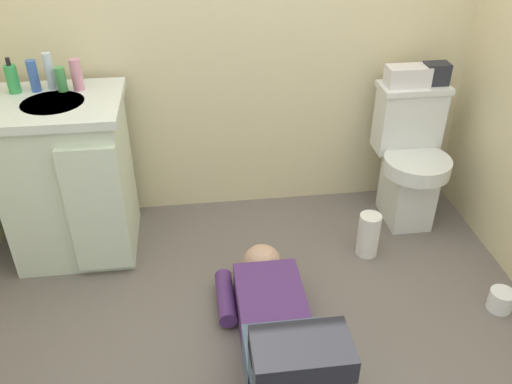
% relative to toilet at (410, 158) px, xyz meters
% --- Properties ---
extents(ground_plane, '(3.05, 3.10, 0.04)m').
position_rel_toilet_xyz_m(ground_plane, '(-0.93, -0.80, -0.39)').
color(ground_plane, '#696058').
extents(toilet, '(0.36, 0.46, 0.75)m').
position_rel_toilet_xyz_m(toilet, '(0.00, 0.00, 0.00)').
color(toilet, silver).
rests_on(toilet, ground_plane).
extents(vanity_cabinet, '(0.60, 0.53, 0.82)m').
position_rel_toilet_xyz_m(vanity_cabinet, '(-1.76, -0.06, 0.05)').
color(vanity_cabinet, silver).
rests_on(vanity_cabinet, ground_plane).
extents(faucet, '(0.02, 0.02, 0.10)m').
position_rel_toilet_xyz_m(faucet, '(-1.77, 0.08, 0.50)').
color(faucet, silver).
rests_on(faucet, vanity_cabinet).
extents(person_plumber, '(0.39, 1.06, 0.52)m').
position_rel_toilet_xyz_m(person_plumber, '(-0.87, -0.96, -0.19)').
color(person_plumber, '#512D6B').
rests_on(person_plumber, ground_plane).
extents(tissue_box, '(0.22, 0.11, 0.10)m').
position_rel_toilet_xyz_m(tissue_box, '(-0.05, 0.09, 0.43)').
color(tissue_box, silver).
rests_on(tissue_box, toilet).
extents(toiletry_bag, '(0.12, 0.09, 0.11)m').
position_rel_toilet_xyz_m(toiletry_bag, '(0.11, 0.09, 0.44)').
color(toiletry_bag, '#26262D').
rests_on(toiletry_bag, toilet).
extents(soap_dispenser, '(0.06, 0.06, 0.17)m').
position_rel_toilet_xyz_m(soap_dispenser, '(-1.96, 0.06, 0.52)').
color(soap_dispenser, green).
rests_on(soap_dispenser, vanity_cabinet).
extents(bottle_blue, '(0.05, 0.05, 0.15)m').
position_rel_toilet_xyz_m(bottle_blue, '(-1.86, 0.07, 0.53)').
color(bottle_blue, '#3F66BA').
rests_on(bottle_blue, vanity_cabinet).
extents(bottle_clear, '(0.04, 0.04, 0.17)m').
position_rel_toilet_xyz_m(bottle_clear, '(-1.79, 0.09, 0.54)').
color(bottle_clear, silver).
rests_on(bottle_clear, vanity_cabinet).
extents(bottle_green, '(0.05, 0.05, 0.11)m').
position_rel_toilet_xyz_m(bottle_green, '(-1.74, 0.06, 0.51)').
color(bottle_green, '#47A154').
rests_on(bottle_green, vanity_cabinet).
extents(bottle_pink, '(0.05, 0.05, 0.15)m').
position_rel_toilet_xyz_m(bottle_pink, '(-1.67, 0.06, 0.53)').
color(bottle_pink, pink).
rests_on(bottle_pink, vanity_cabinet).
extents(paper_towel_roll, '(0.11, 0.11, 0.24)m').
position_rel_toilet_xyz_m(paper_towel_roll, '(-0.30, -0.32, -0.25)').
color(paper_towel_roll, white).
rests_on(paper_towel_roll, ground_plane).
extents(toilet_paper_roll, '(0.11, 0.11, 0.10)m').
position_rel_toilet_xyz_m(toilet_paper_roll, '(0.18, -0.78, -0.32)').
color(toilet_paper_roll, white).
rests_on(toilet_paper_roll, ground_plane).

